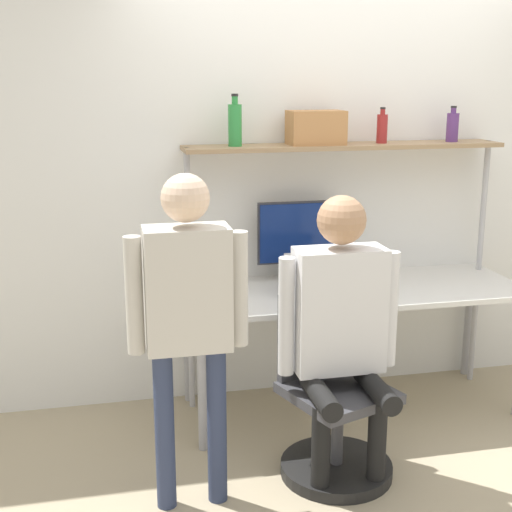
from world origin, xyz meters
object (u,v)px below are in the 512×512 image
Objects in this scene: bottle_green at (235,124)px; bottle_purple at (452,127)px; laptop at (315,286)px; monitor at (300,238)px; storage_box at (316,128)px; person_standing at (188,304)px; bottle_red at (382,128)px; cell_phone at (362,293)px; office_chair at (332,419)px; person_seated at (341,317)px.

bottle_purple is at bearing -0.00° from bottle_green.
bottle_purple reaches higher than laptop.
monitor is 0.65m from storage_box.
person_standing is at bearing -128.46° from monitor.
bottle_green reaches higher than person_standing.
monitor is 2.46× the size of bottle_red.
monitor is 1.63× the size of laptop.
cell_phone is 0.72× the size of bottle_purple.
person_standing is 7.50× the size of bottle_red.
monitor reaches higher than cell_phone.
monitor is 3.39× the size of cell_phone.
monitor is 2.42× the size of bottle_purple.
monitor reaches higher than laptop.
monitor is 1.61× the size of storage_box.
storage_box is (0.09, 0.00, 0.64)m from monitor.
office_chair is at bearing -99.92° from storage_box.
storage_box is at bearing 80.08° from office_chair.
office_chair is at bearing -69.87° from bottle_green.
bottle_red is at bearing 0.00° from storage_box.
monitor is at bearing 128.48° from cell_phone.
storage_box reaches higher than person_seated.
bottle_red reaches higher than person_seated.
person_seated is at bearing -119.71° from cell_phone.
laptop is 1.48× the size of bottle_purple.
monitor is 0.38m from laptop.
cell_phone is 1.18m from bottle_green.
person_seated is 1.57m from bottle_purple.
bottle_purple is (1.73, 1.00, 0.67)m from person_standing.
person_seated is 4.48× the size of storage_box.
person_standing is at bearing -169.94° from office_chair.
cell_phone is 0.48× the size of storage_box.
person_standing reaches higher than person_seated.
bottle_purple reaches higher than cell_phone.
person_seated is at bearing -137.41° from bottle_purple.
office_chair is 1.71m from bottle_red.
bottle_purple is at bearing 42.59° from person_seated.
bottle_red reaches higher than office_chair.
bottle_red reaches higher than person_standing.
bottle_purple is 0.73× the size of bottle_green.
monitor is 0.36× the size of person_seated.
bottle_green is at bearing 179.32° from monitor.
bottle_green reaches higher than bottle_red.
office_chair is 4.43× the size of bottle_red.
bottle_green is at bearing 110.07° from person_seated.
office_chair is at bearing -122.60° from bottle_red.
monitor is at bearing -179.47° from bottle_red.
cell_phone is 0.98m from storage_box.
person_seated is at bearing 6.76° from person_standing.
cell_phone is at bearing -2.00° from laptop.
person_standing is at bearing -148.41° from cell_phone.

